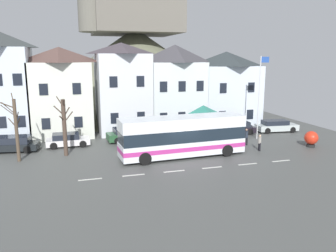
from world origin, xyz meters
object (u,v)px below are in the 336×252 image
(townhouse_01, at_px, (61,92))
(parked_car_02, at_px, (276,126))
(townhouse_04, at_px, (225,89))
(parked_car_04, at_px, (12,144))
(townhouse_02, at_px, (122,87))
(parked_car_01, at_px, (68,140))
(flagpole, at_px, (260,92))
(bare_tree_01, at_px, (16,128))
(pedestrian_01, at_px, (246,136))
(townhouse_00, at_px, (5,86))
(townhouse_03, at_px, (175,88))
(hilltop_castle, at_px, (135,64))
(public_bench, at_px, (182,133))
(parked_car_03, at_px, (129,134))
(pedestrian_00, at_px, (243,138))
(bus_shelter, at_px, (203,112))
(parked_car_00, at_px, (235,128))
(pedestrian_02, at_px, (213,138))
(pedestrian_03, at_px, (260,142))
(harbour_buoy, at_px, (311,138))
(bare_tree_00, at_px, (64,126))

(townhouse_01, distance_m, parked_car_02, 23.66)
(townhouse_04, bearing_deg, parked_car_04, -166.15)
(townhouse_02, bearing_deg, parked_car_01, -137.25)
(flagpole, relative_size, bare_tree_01, 1.53)
(parked_car_01, relative_size, bare_tree_01, 0.72)
(pedestrian_01, relative_size, flagpole, 0.19)
(townhouse_00, distance_m, townhouse_03, 17.82)
(hilltop_castle, bearing_deg, public_bench, -88.65)
(parked_car_03, bearing_deg, pedestrian_00, -34.58)
(bus_shelter, bearing_deg, bare_tree_01, -173.87)
(townhouse_00, height_order, townhouse_01, townhouse_00)
(townhouse_00, xyz_separation_m, parked_car_03, (11.69, -5.25, -4.64))
(parked_car_00, bearing_deg, townhouse_02, -17.96)
(bus_shelter, bearing_deg, pedestrian_01, -32.94)
(townhouse_00, xyz_separation_m, pedestrian_01, (22.06, -9.93, -4.42))
(townhouse_03, xyz_separation_m, bare_tree_01, (-15.74, -8.47, -2.06))
(pedestrian_01, bearing_deg, bus_shelter, 147.06)
(parked_car_04, bearing_deg, parked_car_03, -167.42)
(hilltop_castle, height_order, pedestrian_00, hilltop_castle)
(parked_car_02, bearing_deg, townhouse_03, 161.10)
(pedestrian_02, xyz_separation_m, bare_tree_01, (-16.57, 0.49, 1.80))
(pedestrian_02, bearing_deg, pedestrian_03, -31.27)
(townhouse_02, height_order, bare_tree_01, townhouse_02)
(townhouse_01, xyz_separation_m, townhouse_04, (18.89, 0.02, -0.20))
(parked_car_02, height_order, parked_car_03, parked_car_03)
(parked_car_00, relative_size, pedestrian_01, 2.80)
(townhouse_00, distance_m, harbour_buoy, 30.40)
(townhouse_01, distance_m, public_bench, 13.38)
(townhouse_00, height_order, bus_shelter, townhouse_00)
(parked_car_01, distance_m, parked_car_02, 22.34)
(townhouse_00, xyz_separation_m, pedestrian_00, (21.34, -10.59, -4.44))
(townhouse_03, distance_m, hilltop_castle, 18.18)
(townhouse_00, relative_size, parked_car_04, 2.25)
(townhouse_03, xyz_separation_m, hilltop_castle, (-1.11, 18.01, 2.27))
(townhouse_03, bearing_deg, public_bench, -97.69)
(townhouse_00, relative_size, flagpole, 1.28)
(parked_car_01, height_order, parked_car_02, parked_car_02)
(parked_car_03, bearing_deg, hilltop_castle, 71.78)
(pedestrian_00, bearing_deg, bare_tree_00, 173.57)
(parked_car_02, height_order, flagpole, flagpole)
(parked_car_02, relative_size, parked_car_04, 0.99)
(townhouse_01, bearing_deg, parked_car_03, -37.32)
(townhouse_04, xyz_separation_m, public_bench, (-7.11, -4.84, -3.94))
(townhouse_02, relative_size, bus_shelter, 2.68)
(townhouse_01, height_order, parked_car_00, townhouse_01)
(parked_car_00, distance_m, pedestrian_02, 6.65)
(flagpole, bearing_deg, pedestrian_03, -118.79)
(hilltop_castle, xyz_separation_m, bare_tree_01, (-14.63, -26.48, -4.33))
(townhouse_00, height_order, parked_car_04, townhouse_00)
(flagpole, height_order, bare_tree_00, flagpole)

